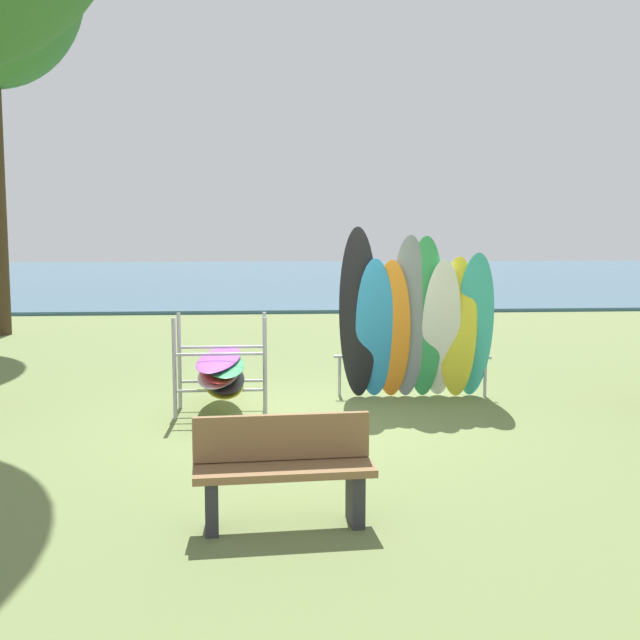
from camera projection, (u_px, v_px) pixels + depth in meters
name	position (u px, v px, depth m)	size (l,w,h in m)	color
ground_plane	(298.00, 420.00, 9.55)	(80.00, 80.00, 0.00)	olive
lake_water	(269.00, 276.00, 39.66)	(80.00, 36.00, 0.10)	#38607A
leaning_board_pile	(415.00, 324.00, 10.57)	(2.17, 0.78, 2.36)	black
board_storage_rack	(222.00, 370.00, 9.85)	(1.15, 2.13, 1.25)	#9EA0A5
park_bench	(283.00, 468.00, 6.09)	(1.42, 0.51, 0.85)	#2D2D33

